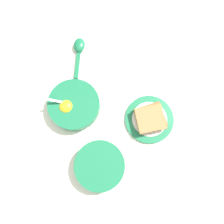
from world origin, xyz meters
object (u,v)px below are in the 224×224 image
toast_sandwich (150,118)px  congee_bowl (100,166)px  toast_plate (149,119)px  soup_spoon (79,49)px  egg_bowl (74,105)px

toast_sandwich → congee_bowl: 0.23m
congee_bowl → toast_plate: bearing=94.6°
soup_spoon → congee_bowl: size_ratio=0.84×
toast_plate → congee_bowl: congee_bowl is taller
egg_bowl → toast_plate: bearing=42.0°
egg_bowl → toast_plate: 0.27m
toast_plate → congee_bowl: bearing=-85.4°
toast_sandwich → soup_spoon: (-0.37, -0.04, -0.02)m
congee_bowl → egg_bowl: bearing=166.2°
soup_spoon → toast_sandwich: bearing=5.8°
toast_sandwich → egg_bowl: bearing=-138.2°
toast_plate → toast_sandwich: (0.00, -0.00, 0.02)m
soup_spoon → congee_bowl: congee_bowl is taller
egg_bowl → toast_sandwich: bearing=41.8°
toast_sandwich → toast_plate: bearing=114.9°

